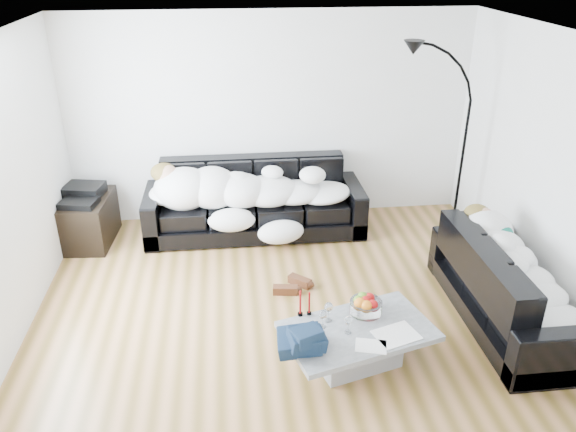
{
  "coord_description": "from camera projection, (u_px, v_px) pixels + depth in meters",
  "views": [
    {
      "loc": [
        -0.55,
        -4.54,
        3.28
      ],
      "look_at": [
        0.0,
        0.3,
        0.9
      ],
      "focal_mm": 35.0,
      "sensor_mm": 36.0,
      "label": 1
    }
  ],
  "objects": [
    {
      "name": "ground",
      "position": [
        291.0,
        311.0,
        5.55
      ],
      "size": [
        5.0,
        5.0,
        0.0
      ],
      "primitive_type": "plane",
      "color": "brown",
      "rests_on": "ground"
    },
    {
      "name": "wall_back",
      "position": [
        270.0,
        119.0,
        6.99
      ],
      "size": [
        5.0,
        0.02,
        2.6
      ],
      "primitive_type": "cube",
      "color": "silver",
      "rests_on": "ground"
    },
    {
      "name": "wall_right",
      "position": [
        558.0,
        178.0,
        5.23
      ],
      "size": [
        0.02,
        4.5,
        2.6
      ],
      "primitive_type": "cube",
      "color": "silver",
      "rests_on": "ground"
    },
    {
      "name": "ceiling",
      "position": [
        292.0,
        39.0,
        4.41
      ],
      "size": [
        5.0,
        5.0,
        0.0
      ],
      "primitive_type": "plane",
      "color": "white",
      "rests_on": "ground"
    },
    {
      "name": "sofa_back",
      "position": [
        255.0,
        199.0,
        6.9
      ],
      "size": [
        2.66,
        0.92,
        0.87
      ],
      "primitive_type": "cube",
      "color": "black",
      "rests_on": "ground"
    },
    {
      "name": "sofa_right",
      "position": [
        510.0,
        283.0,
        5.26
      ],
      "size": [
        0.85,
        1.98,
        0.8
      ],
      "primitive_type": "cube",
      "rotation": [
        0.0,
        0.0,
        1.57
      ],
      "color": "black",
      "rests_on": "ground"
    },
    {
      "name": "sleeper_back",
      "position": [
        254.0,
        185.0,
        6.77
      ],
      "size": [
        2.25,
        0.78,
        0.45
      ],
      "primitive_type": null,
      "color": "white",
      "rests_on": "sofa_back"
    },
    {
      "name": "sleeper_right",
      "position": [
        515.0,
        263.0,
        5.16
      ],
      "size": [
        0.72,
        1.69,
        0.41
      ],
      "primitive_type": null,
      "rotation": [
        0.0,
        0.0,
        1.57
      ],
      "color": "white",
      "rests_on": "sofa_right"
    },
    {
      "name": "teal_cushion",
      "position": [
        482.0,
        224.0,
        5.66
      ],
      "size": [
        0.42,
        0.38,
        0.2
      ],
      "primitive_type": "ellipsoid",
      "rotation": [
        0.0,
        0.0,
        0.24
      ],
      "color": "#0E6350",
      "rests_on": "sofa_right"
    },
    {
      "name": "coffee_table",
      "position": [
        357.0,
        346.0,
        4.79
      ],
      "size": [
        1.39,
        1.03,
        0.36
      ],
      "primitive_type": "cube",
      "rotation": [
        0.0,
        0.0,
        0.28
      ],
      "color": "#939699",
      "rests_on": "ground"
    },
    {
      "name": "fruit_bowl",
      "position": [
        366.0,
        304.0,
        4.89
      ],
      "size": [
        0.35,
        0.35,
        0.17
      ],
      "primitive_type": "cylinder",
      "rotation": [
        0.0,
        0.0,
        0.25
      ],
      "color": "white",
      "rests_on": "coffee_table"
    },
    {
      "name": "wine_glass_a",
      "position": [
        329.0,
        312.0,
        4.77
      ],
      "size": [
        0.08,
        0.08,
        0.18
      ],
      "primitive_type": "cylinder",
      "rotation": [
        0.0,
        0.0,
        0.09
      ],
      "color": "white",
      "rests_on": "coffee_table"
    },
    {
      "name": "wine_glass_b",
      "position": [
        323.0,
        319.0,
        4.69
      ],
      "size": [
        0.08,
        0.08,
        0.16
      ],
      "primitive_type": "cylinder",
      "rotation": [
        0.0,
        0.0,
        0.13
      ],
      "color": "white",
      "rests_on": "coffee_table"
    },
    {
      "name": "wine_glass_c",
      "position": [
        348.0,
        325.0,
        4.63
      ],
      "size": [
        0.08,
        0.08,
        0.16
      ],
      "primitive_type": "cylinder",
      "rotation": [
        0.0,
        0.0,
        0.2
      ],
      "color": "white",
      "rests_on": "coffee_table"
    },
    {
      "name": "candle_left",
      "position": [
        300.0,
        303.0,
        4.83
      ],
      "size": [
        0.05,
        0.05,
        0.25
      ],
      "primitive_type": "cylinder",
      "rotation": [
        0.0,
        0.0,
        0.14
      ],
      "color": "maroon",
      "rests_on": "coffee_table"
    },
    {
      "name": "candle_right",
      "position": [
        309.0,
        304.0,
        4.84
      ],
      "size": [
        0.05,
        0.05,
        0.22
      ],
      "primitive_type": "cylinder",
      "rotation": [
        0.0,
        0.0,
        -0.12
      ],
      "color": "maroon",
      "rests_on": "coffee_table"
    },
    {
      "name": "newspaper_a",
      "position": [
        396.0,
        335.0,
        4.63
      ],
      "size": [
        0.42,
        0.36,
        0.01
      ],
      "primitive_type": "cube",
      "rotation": [
        0.0,
        0.0,
        0.32
      ],
      "color": "silver",
      "rests_on": "coffee_table"
    },
    {
      "name": "newspaper_b",
      "position": [
        371.0,
        346.0,
        4.5
      ],
      "size": [
        0.29,
        0.24,
        0.01
      ],
      "primitive_type": "cube",
      "rotation": [
        0.0,
        0.0,
        -0.26
      ],
      "color": "silver",
      "rests_on": "coffee_table"
    },
    {
      "name": "navy_jacket",
      "position": [
        305.0,
        333.0,
        4.38
      ],
      "size": [
        0.4,
        0.35,
        0.18
      ],
      "primitive_type": null,
      "rotation": [
        0.0,
        0.0,
        0.12
      ],
      "color": "black",
      "rests_on": "coffee_table"
    },
    {
      "name": "shoes",
      "position": [
        292.0,
        285.0,
        5.87
      ],
      "size": [
        0.51,
        0.44,
        0.1
      ],
      "primitive_type": null,
      "rotation": [
        0.0,
        0.0,
        -0.34
      ],
      "color": "#472311",
      "rests_on": "ground"
    },
    {
      "name": "av_cabinet",
      "position": [
        87.0,
        220.0,
        6.72
      ],
      "size": [
        0.63,
        0.87,
        0.57
      ],
      "primitive_type": "cube",
      "rotation": [
        0.0,
        0.0,
        -0.08
      ],
      "color": "black",
      "rests_on": "ground"
    },
    {
      "name": "stereo",
      "position": [
        82.0,
        193.0,
        6.57
      ],
      "size": [
        0.5,
        0.42,
        0.13
      ],
      "primitive_type": "cube",
      "rotation": [
        0.0,
        0.0,
        -0.2
      ],
      "color": "black",
      "rests_on": "av_cabinet"
    },
    {
      "name": "floor_lamp",
      "position": [
        463.0,
        156.0,
        6.54
      ],
      "size": [
        0.81,
        0.55,
        2.08
      ],
      "primitive_type": null,
      "rotation": [
        0.0,
        0.0,
        0.36
      ],
      "color": "black",
      "rests_on": "ground"
    }
  ]
}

